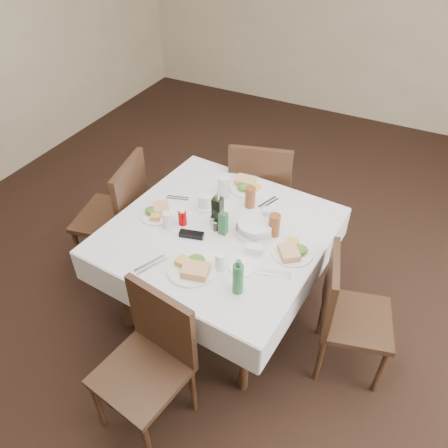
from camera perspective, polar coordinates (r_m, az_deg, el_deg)
name	(u,v)px	position (r m, az deg, el deg)	size (l,w,h in m)	color
ground_plane	(251,313)	(3.26, 3.53, -11.53)	(7.00, 7.00, 0.00)	black
room_shell	(265,87)	(2.20, 5.38, 17.39)	(6.04, 7.04, 2.80)	tan
dining_table	(219,238)	(2.80, -0.70, -1.88)	(1.39, 1.39, 0.76)	#32170E
chair_north	(260,188)	(3.45, 4.74, 4.69)	(0.57, 0.57, 0.98)	#32170E
chair_south	(151,354)	(2.46, -9.46, -16.46)	(0.50, 0.50, 0.92)	#32170E
chair_east	(344,309)	(2.73, 15.38, -10.66)	(0.50, 0.50, 0.88)	#32170E
chair_west	(120,211)	(3.31, -13.43, 1.72)	(0.55, 0.55, 0.98)	#32170E
meal_north	(247,185)	(3.09, 3.03, 5.06)	(0.26, 0.26, 0.06)	white
meal_south	(193,267)	(2.47, -4.06, -5.65)	(0.28, 0.28, 0.06)	white
meal_east	(293,251)	(2.60, 8.95, -3.48)	(0.26, 0.26, 0.06)	white
meal_west	(158,212)	(2.88, -8.68, 1.58)	(0.23, 0.23, 0.05)	white
side_plate_a	(212,196)	(3.01, -1.63, 3.68)	(0.18, 0.18, 0.01)	white
side_plate_b	(242,267)	(2.50, 2.43, -5.63)	(0.16, 0.16, 0.01)	white
water_n	(223,187)	(2.98, -0.08, 4.92)	(0.08, 0.08, 0.15)	silver
water_s	(221,261)	(2.45, -0.44, -4.89)	(0.06, 0.06, 0.11)	silver
water_e	(267,216)	(2.76, 5.64, 0.99)	(0.06, 0.06, 0.12)	silver
water_w	(167,220)	(2.75, -7.40, 0.51)	(0.06, 0.06, 0.11)	silver
iced_tea_a	(250,197)	(2.89, 3.44, 3.51)	(0.07, 0.07, 0.15)	brown
iced_tea_b	(274,225)	(2.68, 6.57, -0.14)	(0.07, 0.07, 0.15)	brown
bread_basket	(255,228)	(2.70, 4.08, -0.52)	(0.24, 0.24, 0.08)	silver
oil_cruet_dark	(218,210)	(2.72, -0.84, 1.87)	(0.06, 0.06, 0.25)	black
oil_cruet_green	(223,223)	(2.66, -0.10, 0.20)	(0.05, 0.05, 0.20)	#206232
ketchup_bottle	(182,217)	(2.76, -5.46, 0.89)	(0.05, 0.05, 0.12)	#A70001
salt_shaker	(212,221)	(2.75, -1.54, 0.38)	(0.03, 0.03, 0.07)	white
pepper_shaker	(216,225)	(2.71, -1.06, -0.18)	(0.03, 0.03, 0.08)	#3E291E
coffee_mug	(205,201)	(2.90, -2.49, 2.96)	(0.14, 0.14, 0.10)	white
sunglasses	(192,235)	(2.69, -4.26, -1.38)	(0.16, 0.08, 0.03)	black
green_bottle	(238,278)	(2.31, 1.84, -7.08)	(0.06, 0.06, 0.23)	#206232
sugar_caddy	(254,249)	(2.57, 3.97, -3.30)	(0.11, 0.08, 0.05)	white
cutlery_n	(269,203)	(2.97, 5.85, 2.77)	(0.10, 0.17, 0.01)	silver
cutlery_s	(151,265)	(2.54, -9.48, -5.27)	(0.13, 0.21, 0.01)	silver
cutlery_e	(275,274)	(2.48, 6.67, -6.45)	(0.19, 0.09, 0.01)	silver
cutlery_w	(178,198)	(3.01, -6.07, 3.39)	(0.16, 0.08, 0.01)	silver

